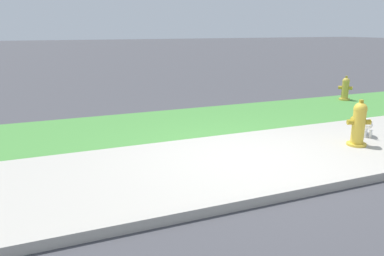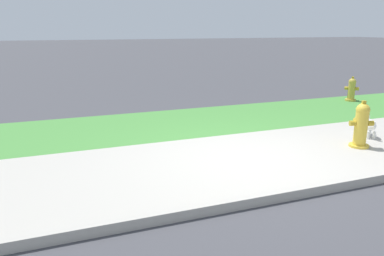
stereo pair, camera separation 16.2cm
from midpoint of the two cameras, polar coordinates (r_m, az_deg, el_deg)
ground_plane at (r=5.85m, az=7.80°, el=-4.62°), size 120.00×120.00×0.00m
sidewalk_pavement at (r=5.84m, az=7.80°, el=-4.57°), size 18.00×2.58×0.01m
grass_verge at (r=8.03m, az=-1.26°, el=1.01°), size 18.00×2.48×0.01m
street_curb at (r=4.78m, az=16.18°, el=-8.93°), size 18.00×0.16×0.12m
fire_hydrant_near_corner at (r=11.19m, az=21.94°, el=5.57°), size 0.34×0.34×0.67m
fire_hydrant_at_driveway at (r=6.86m, az=23.42°, el=0.58°), size 0.40×0.37×0.80m
small_white_dog at (r=7.61m, az=24.38°, el=0.64°), size 0.34×0.47×0.40m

